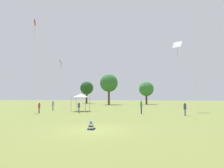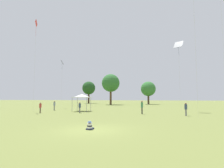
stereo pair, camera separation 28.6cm
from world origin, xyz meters
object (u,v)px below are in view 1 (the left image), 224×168
person_standing_3 (79,106)px  distant_tree_1 (87,88)px  kite_0 (35,26)px  distant_tree_2 (109,83)px  seated_toddler (91,126)px  canopy_tent (81,96)px  kite_2 (61,63)px  distant_tree_0 (146,89)px  person_standing_2 (39,107)px  kite_1 (177,46)px  person_standing_5 (185,108)px  person_standing_0 (53,105)px  person_standing_1 (141,106)px

person_standing_3 → distant_tree_1: size_ratio=0.18×
kite_0 → distant_tree_2: kite_0 is taller
seated_toddler → person_standing_3: person_standing_3 is taller
person_standing_3 → distant_tree_1: bearing=-5.6°
canopy_tent → kite_2: kite_2 is taller
distant_tree_0 → distant_tree_2: size_ratio=0.79×
person_standing_2 → kite_0: kite_0 is taller
seated_toddler → person_standing_2: size_ratio=0.38×
canopy_tent → kite_1: bearing=12.1°
person_standing_5 → distant_tree_0: size_ratio=0.20×
distant_tree_1 → seated_toddler: bearing=-69.5°
kite_0 → distant_tree_0: (18.12, 36.97, -9.14)m
person_standing_0 → person_standing_3: person_standing_0 is taller
person_standing_2 → kite_2: kite_2 is taller
seated_toddler → person_standing_3: size_ratio=0.37×
kite_2 → distant_tree_0: bearing=-15.8°
kite_1 → kite_2: kite_1 is taller
kite_0 → distant_tree_0: kite_0 is taller
kite_0 → distant_tree_1: (-5.85, 41.87, -8.28)m
kite_0 → seated_toddler: bearing=-133.7°
person_standing_5 → kite_1: 12.96m
canopy_tent → distant_tree_2: distant_tree_2 is taller
person_standing_3 → person_standing_0: bearing=34.6°
distant_tree_2 → distant_tree_1: bearing=136.6°
person_standing_1 → person_standing_5: 5.57m
person_standing_0 → kite_0: bearing=44.4°
person_standing_2 → distant_tree_0: size_ratio=0.19×
person_standing_3 → person_standing_5: bearing=-118.7°
person_standing_0 → person_standing_2: bearing=97.2°
person_standing_0 → person_standing_2: (0.92, -5.31, -0.07)m
distant_tree_0 → canopy_tent: bearing=-106.5°
person_standing_5 → kite_1: bearing=-10.7°
person_standing_1 → person_standing_3: 9.08m
seated_toddler → kite_1: (8.90, 19.36, 10.96)m
distant_tree_0 → person_standing_3: bearing=-103.6°
kite_1 → kite_2: size_ratio=1.11×
person_standing_0 → canopy_tent: canopy_tent is taller
person_standing_0 → kite_0: (-2.36, -2.54, 13.50)m
person_standing_1 → distant_tree_0: size_ratio=0.23×
kite_2 → distant_tree_1: kite_2 is taller
person_standing_2 → distant_tree_0: distant_tree_0 is taller
kite_0 → distant_tree_1: kite_0 is taller
person_standing_0 → distant_tree_1: 40.52m
person_standing_2 → canopy_tent: canopy_tent is taller
person_standing_0 → person_standing_2: size_ratio=1.08×
person_standing_5 → distant_tree_1: 53.35m
seated_toddler → kite_0: 24.94m
person_standing_3 → canopy_tent: (-1.11, 3.41, 1.59)m
kite_1 → distant_tree_0: size_ratio=1.50×
seated_toddler → distant_tree_0: 51.19m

